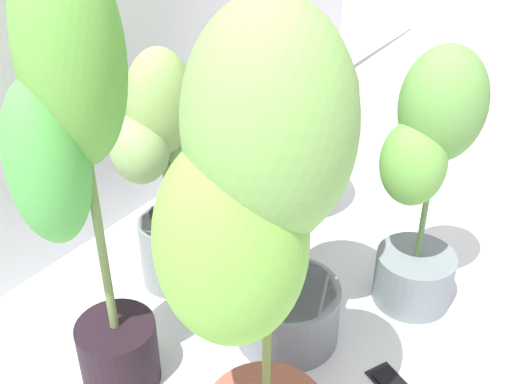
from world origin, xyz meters
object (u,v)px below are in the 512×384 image
Objects in this scene: potted_plant_front_right at (427,174)px; potted_plant_center at (287,190)px; potted_plant_back_center at (167,166)px; potted_plant_front_left at (256,242)px; potted_plant_back_left at (77,160)px; potted_plant_back_right at (265,103)px.

potted_plant_center is at bearing 147.82° from potted_plant_front_right.
potted_plant_front_right reaches higher than potted_plant_back_center.
potted_plant_back_center is 0.67m from potted_plant_front_right.
potted_plant_front_right is 0.39m from potted_plant_center.
potted_plant_front_left is at bearing -124.00° from potted_plant_back_center.
potted_plant_front_left is (-0.38, -0.56, 0.23)m from potted_plant_back_center.
potted_plant_front_right is at bearing -62.75° from potted_plant_back_center.
potted_plant_back_left is 0.48m from potted_plant_back_center.
potted_plant_back_left is 1.42× the size of potted_plant_back_right.
potted_plant_front_right is (0.69, -0.46, -0.21)m from potted_plant_back_left.
potted_plant_back_left is 0.86m from potted_plant_front_right.
potted_plant_front_right is 0.72m from potted_plant_front_left.
potted_plant_back_right is (0.34, -0.08, 0.07)m from potted_plant_back_center.
potted_plant_front_left reaches higher than potted_plant_back_center.
potted_plant_center is at bearing -92.86° from potted_plant_back_center.
potted_plant_front_left reaches higher than potted_plant_front_right.
potted_plant_front_left reaches higher than potted_plant_center.
potted_plant_back_right is at bearing -12.51° from potted_plant_back_center.
potted_plant_front_right is 0.74× the size of potted_plant_front_left.
potted_plant_front_right is at bearing -33.45° from potted_plant_back_left.
potted_plant_front_left is at bearing -89.44° from potted_plant_back_left.
potted_plant_back_right is at bearing 40.89° from potted_plant_center.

